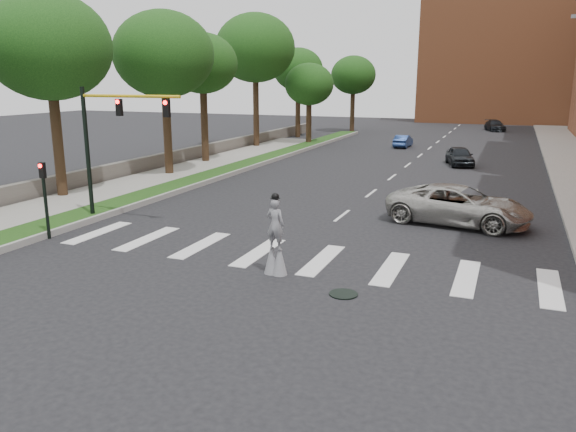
{
  "coord_description": "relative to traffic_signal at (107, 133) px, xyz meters",
  "views": [
    {
      "loc": [
        7.49,
        -17.85,
        6.53
      ],
      "look_at": [
        0.14,
        0.49,
        1.7
      ],
      "focal_mm": 35.0,
      "sensor_mm": 36.0,
      "label": 1
    }
  ],
  "objects": [
    {
      "name": "tree_4",
      "position": [
        -6.13,
        29.23,
        5.22
      ],
      "size": [
        7.57,
        7.57,
        12.62
      ],
      "color": "black",
      "rests_on": "ground"
    },
    {
      "name": "median_curb",
      "position": [
        -0.67,
        17.0,
        -4.01
      ],
      "size": [
        0.2,
        60.0,
        0.28
      ],
      "primitive_type": "cube",
      "color": "gray",
      "rests_on": "ground"
    },
    {
      "name": "tree_2",
      "position": [
        -4.79,
        11.98,
        3.95
      ],
      "size": [
        6.71,
        6.71,
        10.99
      ],
      "color": "black",
      "rests_on": "ground"
    },
    {
      "name": "traffic_signal",
      "position": [
        0.0,
        0.0,
        0.0
      ],
      "size": [
        5.3,
        0.23,
        6.2
      ],
      "color": "black",
      "rests_on": "ground"
    },
    {
      "name": "building_backdrop",
      "position": [
        15.78,
        75.0,
        4.85
      ],
      "size": [
        26.0,
        14.0,
        18.0
      ],
      "primitive_type": "cube",
      "color": "#B16037",
      "rests_on": "ground"
    },
    {
      "name": "tree_3",
      "position": [
        -5.49,
        18.2,
        3.51
      ],
      "size": [
        5.44,
        5.44,
        10.03
      ],
      "color": "black",
      "rests_on": "ground"
    },
    {
      "name": "sidewalk_left",
      "position": [
        -4.72,
        7.0,
        -4.06
      ],
      "size": [
        4.0,
        60.0,
        0.18
      ],
      "primitive_type": "cube",
      "color": "gray",
      "rests_on": "ground"
    },
    {
      "name": "tree_6",
      "position": [
        -2.29,
        33.68,
        1.83
      ],
      "size": [
        4.94,
        4.94,
        8.14
      ],
      "color": "black",
      "rests_on": "ground"
    },
    {
      "name": "stilt_performer",
      "position": [
        10.06,
        -4.01,
        -3.02
      ],
      "size": [
        0.84,
        0.56,
        2.85
      ],
      "rotation": [
        0.0,
        0.0,
        3.03
      ],
      "color": "black",
      "rests_on": "ground"
    },
    {
      "name": "car_mid",
      "position": [
        7.22,
        34.73,
        -3.55
      ],
      "size": [
        1.37,
        3.69,
        1.21
      ],
      "primitive_type": "imported",
      "rotation": [
        0.0,
        0.0,
        3.12
      ],
      "color": "navy",
      "rests_on": "ground"
    },
    {
      "name": "car_near",
      "position": [
        13.53,
        24.38,
        -3.42
      ],
      "size": [
        2.81,
        4.57,
        1.45
      ],
      "primitive_type": "imported",
      "rotation": [
        0.0,
        0.0,
        0.28
      ],
      "color": "black",
      "rests_on": "ground"
    },
    {
      "name": "tree_7",
      "position": [
        -1.93,
        48.96,
        2.84
      ],
      "size": [
        5.57,
        5.57,
        9.41
      ],
      "color": "black",
      "rests_on": "ground"
    },
    {
      "name": "suv_crossing",
      "position": [
        15.22,
        5.42,
        -3.26
      ],
      "size": [
        6.83,
        3.97,
        1.79
      ],
      "primitive_type": "imported",
      "rotation": [
        0.0,
        0.0,
        1.41
      ],
      "color": "#B0AEA6",
      "rests_on": "ground"
    },
    {
      "name": "secondary_signal",
      "position": [
        -0.52,
        -3.5,
        -2.2
      ],
      "size": [
        0.25,
        0.21,
        3.23
      ],
      "color": "black",
      "rests_on": "ground"
    },
    {
      "name": "tree_1",
      "position": [
        -6.1,
        3.25,
        4.02
      ],
      "size": [
        6.66,
        6.66,
        11.04
      ],
      "color": "black",
      "rests_on": "ground"
    },
    {
      "name": "grass_median",
      "position": [
        -1.72,
        17.0,
        -4.03
      ],
      "size": [
        2.0,
        60.0,
        0.25
      ],
      "primitive_type": "cube",
      "color": "#193D11",
      "rests_on": "ground"
    },
    {
      "name": "stone_wall",
      "position": [
        -7.22,
        19.0,
        -3.6
      ],
      "size": [
        0.5,
        56.0,
        1.1
      ],
      "primitive_type": "cube",
      "color": "#58524B",
      "rests_on": "ground"
    },
    {
      "name": "manhole",
      "position": [
        12.78,
        -5.0,
        -4.13
      ],
      "size": [
        0.9,
        0.9,
        0.04
      ],
      "primitive_type": "cylinder",
      "color": "black",
      "rests_on": "ground"
    },
    {
      "name": "tree_5",
      "position": [
        -5.97,
        40.22,
        3.4
      ],
      "size": [
        5.63,
        5.63,
        10.0
      ],
      "color": "black",
      "rests_on": "ground"
    },
    {
      "name": "car_far",
      "position": [
        14.92,
        57.23,
        -3.47
      ],
      "size": [
        3.16,
        5.03,
        1.36
      ],
      "primitive_type": "imported",
      "rotation": [
        0.0,
        0.0,
        0.29
      ],
      "color": "black",
      "rests_on": "ground"
    },
    {
      "name": "ground_plane",
      "position": [
        9.78,
        -3.0,
        -4.15
      ],
      "size": [
        160.0,
        160.0,
        0.0
      ],
      "primitive_type": "plane",
      "color": "black",
      "rests_on": "ground"
    }
  ]
}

